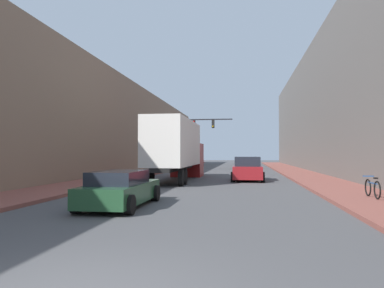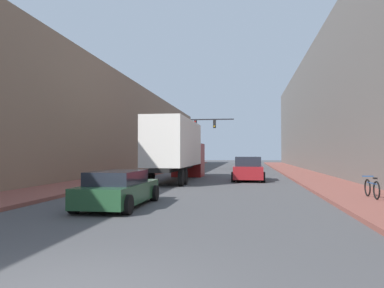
# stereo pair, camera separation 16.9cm
# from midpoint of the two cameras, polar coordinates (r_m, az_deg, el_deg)

# --- Properties ---
(sidewalk_right) EXTENTS (3.37, 80.00, 0.15)m
(sidewalk_right) POSITION_cam_midpoint_polar(r_m,az_deg,el_deg) (35.14, 16.08, -4.40)
(sidewalk_right) COLOR brown
(sidewalk_right) RESTS_ON ground
(sidewalk_left) EXTENTS (3.37, 80.00, 0.15)m
(sidewalk_left) POSITION_cam_midpoint_polar(r_m,az_deg,el_deg) (36.11, -7.49, -4.36)
(sidewalk_left) COLOR brown
(sidewalk_left) RESTS_ON ground
(building_right) EXTENTS (6.00, 80.00, 13.09)m
(building_right) POSITION_cam_midpoint_polar(r_m,az_deg,el_deg) (36.34, 23.39, 5.99)
(building_right) COLOR #66605B
(building_right) RESTS_ON ground
(building_left) EXTENTS (6.00, 80.00, 9.30)m
(building_left) POSITION_cam_midpoint_polar(r_m,az_deg,el_deg) (37.68, -14.36, 2.75)
(building_left) COLOR #846B56
(building_left) RESTS_ON ground
(semi_truck) EXTENTS (2.43, 11.97, 4.16)m
(semi_truck) POSITION_cam_midpoint_polar(r_m,az_deg,el_deg) (26.69, -2.42, -0.66)
(semi_truck) COLOR silver
(semi_truck) RESTS_ON ground
(sedan_car) EXTENTS (2.02, 4.75, 1.31)m
(sedan_car) POSITION_cam_midpoint_polar(r_m,az_deg,el_deg) (13.94, -11.19, -6.77)
(sedan_car) COLOR #234C2D
(sedan_car) RESTS_ON ground
(suv_car) EXTENTS (2.22, 4.61, 1.70)m
(suv_car) POSITION_cam_midpoint_polar(r_m,az_deg,el_deg) (26.78, 8.27, -3.84)
(suv_car) COLOR maroon
(suv_car) RESTS_ON ground
(traffic_signal_gantry) EXTENTS (6.50, 0.35, 5.99)m
(traffic_signal_gantry) POSITION_cam_midpoint_polar(r_m,az_deg,el_deg) (41.78, -0.55, 1.65)
(traffic_signal_gantry) COLOR black
(traffic_signal_gantry) RESTS_ON ground
(parked_bicycle) EXTENTS (0.44, 1.82, 0.86)m
(parked_bicycle) POSITION_cam_midpoint_polar(r_m,az_deg,el_deg) (16.76, 25.54, -6.11)
(parked_bicycle) COLOR black
(parked_bicycle) RESTS_ON sidewalk_right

